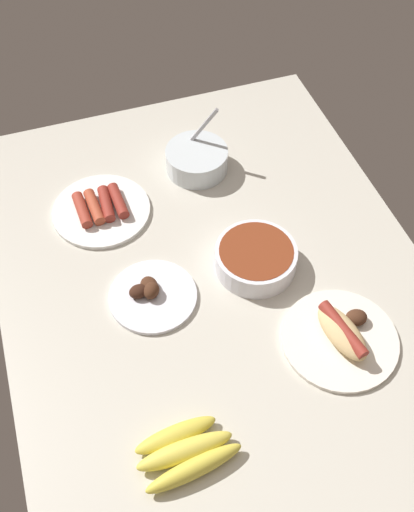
{
  "coord_description": "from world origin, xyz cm",
  "views": [
    {
      "loc": [
        -72.71,
        25.98,
        106.99
      ],
      "look_at": [
        3.71,
        0.48,
        3.0
      ],
      "focal_mm": 43.34,
      "sensor_mm": 36.0,
      "label": 1
    }
  ],
  "objects_px": {
    "plate_hotdog_assembled": "(341,335)",
    "banana_bunch": "(185,452)",
    "bowl_chili": "(255,256)",
    "bowl_coleslaw": "(197,159)",
    "plate_grilled_meat": "(151,295)",
    "plate_sausages": "(101,209)"
  },
  "relations": [
    {
      "from": "bowl_coleslaw",
      "to": "plate_grilled_meat",
      "type": "bearing_deg",
      "value": 148.23
    },
    {
      "from": "plate_grilled_meat",
      "to": "banana_bunch",
      "type": "bearing_deg",
      "value": 174.64
    },
    {
      "from": "plate_sausages",
      "to": "bowl_chili",
      "type": "height_order",
      "value": "bowl_chili"
    },
    {
      "from": "plate_sausages",
      "to": "bowl_chili",
      "type": "relative_size",
      "value": 1.29
    },
    {
      "from": "plate_hotdog_assembled",
      "to": "bowl_chili",
      "type": "relative_size",
      "value": 1.33
    },
    {
      "from": "bowl_coleslaw",
      "to": "plate_sausages",
      "type": "bearing_deg",
      "value": 104.86
    },
    {
      "from": "plate_sausages",
      "to": "bowl_chili",
      "type": "bearing_deg",
      "value": -132.28
    },
    {
      "from": "plate_sausages",
      "to": "banana_bunch",
      "type": "relative_size",
      "value": 1.22
    },
    {
      "from": "bowl_coleslaw",
      "to": "banana_bunch",
      "type": "relative_size",
      "value": 0.85
    },
    {
      "from": "plate_hotdog_assembled",
      "to": "bowl_chili",
      "type": "distance_m",
      "value": 0.25
    },
    {
      "from": "bowl_coleslaw",
      "to": "banana_bunch",
      "type": "distance_m",
      "value": 0.72
    },
    {
      "from": "bowl_chili",
      "to": "banana_bunch",
      "type": "xyz_separation_m",
      "value": [
        -0.35,
        0.27,
        -0.01
      ]
    },
    {
      "from": "plate_grilled_meat",
      "to": "bowl_chili",
      "type": "bearing_deg",
      "value": -87.25
    },
    {
      "from": "plate_hotdog_assembled",
      "to": "plate_sausages",
      "type": "xyz_separation_m",
      "value": [
        0.48,
        0.37,
        -0.01
      ]
    },
    {
      "from": "plate_grilled_meat",
      "to": "bowl_chili",
      "type": "height_order",
      "value": "bowl_chili"
    },
    {
      "from": "plate_hotdog_assembled",
      "to": "banana_bunch",
      "type": "xyz_separation_m",
      "value": [
        -0.13,
        0.36,
        -0.0
      ]
    },
    {
      "from": "plate_hotdog_assembled",
      "to": "plate_sausages",
      "type": "distance_m",
      "value": 0.61
    },
    {
      "from": "plate_hotdog_assembled",
      "to": "banana_bunch",
      "type": "height_order",
      "value": "plate_hotdog_assembled"
    },
    {
      "from": "plate_sausages",
      "to": "banana_bunch",
      "type": "bearing_deg",
      "value": -178.54
    },
    {
      "from": "bowl_chili",
      "to": "banana_bunch",
      "type": "height_order",
      "value": "bowl_chili"
    },
    {
      "from": "bowl_chili",
      "to": "banana_bunch",
      "type": "distance_m",
      "value": 0.44
    },
    {
      "from": "plate_sausages",
      "to": "bowl_chili",
      "type": "distance_m",
      "value": 0.38
    }
  ]
}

